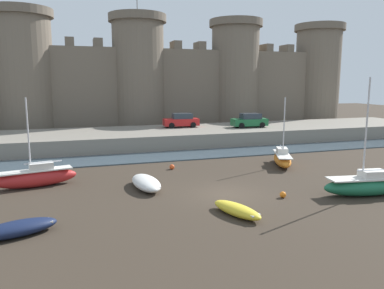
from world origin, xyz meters
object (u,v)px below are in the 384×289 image
(rowboat_foreground_centre, at_px, (237,210))
(mooring_buoy_mid_mud, at_px, (283,195))
(sailboat_foreground_left, at_px, (282,158))
(sailboat_foreground_right, at_px, (366,185))
(car_quay_centre_west, at_px, (181,120))
(rowboat_midflat_left, at_px, (146,183))
(rowboat_midflat_centre, at_px, (17,228))
(mooring_buoy_near_shore, at_px, (172,167))
(sailboat_near_channel_right, at_px, (36,177))
(car_quay_east, at_px, (250,121))

(rowboat_foreground_centre, distance_m, mooring_buoy_mid_mud, 4.31)
(sailboat_foreground_left, relative_size, rowboat_foreground_centre, 1.64)
(sailboat_foreground_right, distance_m, car_quay_centre_west, 24.86)
(sailboat_foreground_right, distance_m, rowboat_midflat_left, 13.65)
(rowboat_midflat_centre, xyz_separation_m, mooring_buoy_mid_mud, (14.33, 1.29, -0.17))
(mooring_buoy_near_shore, xyz_separation_m, car_quay_centre_west, (4.88, 14.09, 2.16))
(car_quay_centre_west, bearing_deg, sailboat_near_channel_right, -132.14)
(sailboat_foreground_left, distance_m, rowboat_foreground_centre, 12.87)
(rowboat_midflat_centre, distance_m, car_quay_east, 31.42)
(sailboat_foreground_left, bearing_deg, mooring_buoy_mid_mud, -120.91)
(sailboat_near_channel_right, bearing_deg, car_quay_east, 31.50)
(sailboat_foreground_right, height_order, mooring_buoy_mid_mud, sailboat_foreground_right)
(mooring_buoy_mid_mud, height_order, car_quay_east, car_quay_east)
(rowboat_midflat_left, height_order, mooring_buoy_mid_mud, rowboat_midflat_left)
(car_quay_east, bearing_deg, mooring_buoy_near_shore, -137.25)
(rowboat_midflat_centre, bearing_deg, rowboat_midflat_left, 39.51)
(rowboat_foreground_centre, bearing_deg, rowboat_midflat_centre, 176.69)
(car_quay_east, distance_m, car_quay_centre_west, 8.01)
(sailboat_near_channel_right, distance_m, car_quay_east, 26.14)
(car_quay_centre_west, bearing_deg, mooring_buoy_near_shore, -109.10)
(sailboat_foreground_right, xyz_separation_m, rowboat_midflat_left, (-12.47, 5.55, -0.25))
(sailboat_foreground_right, height_order, sailboat_foreground_left, sailboat_foreground_right)
(mooring_buoy_mid_mud, height_order, car_quay_centre_west, car_quay_centre_west)
(sailboat_near_channel_right, relative_size, car_quay_centre_west, 1.39)
(sailboat_foreground_left, bearing_deg, rowboat_midflat_centre, -154.52)
(mooring_buoy_near_shore, height_order, car_quay_centre_west, car_quay_centre_west)
(mooring_buoy_near_shore, bearing_deg, rowboat_foreground_centre, -87.18)
(sailboat_foreground_left, xyz_separation_m, rowboat_midflat_centre, (-18.97, -9.04, -0.22))
(rowboat_midflat_left, distance_m, mooring_buoy_mid_mud, 8.62)
(sailboat_foreground_left, bearing_deg, sailboat_near_channel_right, -177.88)
(mooring_buoy_mid_mud, bearing_deg, car_quay_east, 68.73)
(sailboat_foreground_left, bearing_deg, mooring_buoy_near_shore, 171.16)
(sailboat_foreground_right, relative_size, rowboat_foreground_centre, 2.07)
(rowboat_foreground_centre, xyz_separation_m, mooring_buoy_mid_mud, (3.87, 1.90, -0.13))
(mooring_buoy_mid_mud, distance_m, car_quay_east, 22.30)
(car_quay_east, relative_size, car_quay_centre_west, 1.00)
(sailboat_foreground_left, bearing_deg, rowboat_midflat_left, -164.56)
(sailboat_foreground_right, bearing_deg, rowboat_foreground_centre, -175.06)
(rowboat_midflat_left, relative_size, mooring_buoy_near_shore, 10.14)
(rowboat_foreground_centre, bearing_deg, sailboat_near_channel_right, 139.07)
(mooring_buoy_mid_mud, bearing_deg, sailboat_foreground_left, 59.09)
(sailboat_near_channel_right, relative_size, mooring_buoy_near_shore, 14.64)
(mooring_buoy_mid_mud, xyz_separation_m, car_quay_east, (8.05, 20.68, 2.17))
(mooring_buoy_mid_mud, relative_size, car_quay_east, 0.09)
(car_quay_centre_west, bearing_deg, car_quay_east, -18.68)
(sailboat_near_channel_right, bearing_deg, mooring_buoy_mid_mud, -26.43)
(rowboat_midflat_centre, bearing_deg, car_quay_centre_west, 58.92)
(sailboat_near_channel_right, distance_m, rowboat_foreground_centre, 13.66)
(sailboat_foreground_left, xyz_separation_m, car_quay_east, (3.41, 12.93, 1.77))
(sailboat_foreground_right, height_order, rowboat_midflat_left, sailboat_foreground_right)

